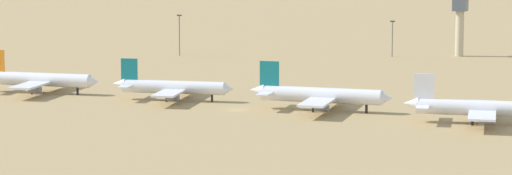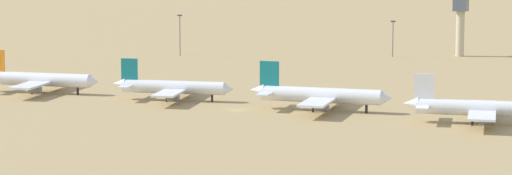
{
  "view_description": "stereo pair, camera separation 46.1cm",
  "coord_description": "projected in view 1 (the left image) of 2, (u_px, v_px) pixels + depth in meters",
  "views": [
    {
      "loc": [
        124.13,
        -279.68,
        49.55
      ],
      "look_at": [
        4.49,
        2.88,
        6.0
      ],
      "focal_mm": 80.04,
      "sensor_mm": 36.0,
      "label": 1
    },
    {
      "loc": [
        124.56,
        -279.5,
        49.55
      ],
      "look_at": [
        4.49,
        2.88,
        6.0
      ],
      "focal_mm": 80.04,
      "sensor_mm": 36.0,
      "label": 2
    }
  ],
  "objects": [
    {
      "name": "ground",
      "position": [
        237.0,
        110.0,
        309.87
      ],
      "size": [
        4000.0,
        4000.0,
        0.0
      ],
      "primitive_type": "plane",
      "color": "tan"
    },
    {
      "name": "parked_jet_orange_1",
      "position": [
        38.0,
        79.0,
        339.91
      ],
      "size": [
        38.42,
        32.64,
        12.7
      ],
      "rotation": [
        0.0,
        0.0,
        0.14
      ],
      "color": "white",
      "rests_on": "ground"
    },
    {
      "name": "parked_jet_teal_2",
      "position": [
        172.0,
        87.0,
        325.4
      ],
      "size": [
        35.75,
        30.56,
        11.87
      ],
      "rotation": [
        0.0,
        0.0,
        0.2
      ],
      "color": "white",
      "rests_on": "ground"
    },
    {
      "name": "parked_jet_teal_3",
      "position": [
        319.0,
        95.0,
        307.37
      ],
      "size": [
        39.63,
        33.55,
        13.09
      ],
      "rotation": [
        0.0,
        0.0,
        0.11
      ],
      "color": "white",
      "rests_on": "ground"
    },
    {
      "name": "parked_jet_white_4",
      "position": [
        477.0,
        108.0,
        287.12
      ],
      "size": [
        37.48,
        32.02,
        12.43
      ],
      "rotation": [
        0.0,
        0.0,
        0.19
      ],
      "color": "white",
      "rests_on": "ground"
    },
    {
      "name": "control_tower",
      "position": [
        460.0,
        21.0,
        435.63
      ],
      "size": [
        5.2,
        5.2,
        22.23
      ],
      "color": "#C6B793",
      "rests_on": "ground"
    },
    {
      "name": "light_pole_west",
      "position": [
        392.0,
        36.0,
        434.54
      ],
      "size": [
        1.8,
        0.5,
        13.81
      ],
      "color": "#59595E",
      "rests_on": "ground"
    },
    {
      "name": "light_pole_mid",
      "position": [
        179.0,
        32.0,
        437.88
      ],
      "size": [
        1.8,
        0.5,
        15.83
      ],
      "color": "#59595E",
      "rests_on": "ground"
    }
  ]
}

